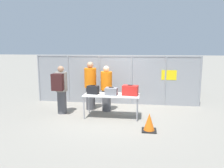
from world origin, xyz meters
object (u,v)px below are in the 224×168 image
suitcase_grey (111,91)px  suitcase_red (130,90)px  traveler_hooded (61,88)px  security_worker_near (106,88)px  suitcase_black (93,90)px  security_worker_far (90,85)px  inspection_table (112,96)px  utility_trailer (163,85)px  traffic_cone (149,123)px

suitcase_grey → suitcase_red: size_ratio=0.77×
suitcase_grey → suitcase_red: 0.64m
traveler_hooded → security_worker_near: (1.54, 0.58, -0.07)m
suitcase_black → security_worker_near: (0.35, 0.67, -0.05)m
suitcase_black → suitcase_grey: size_ratio=1.00×
traveler_hooded → security_worker_far: security_worker_far is taller
inspection_table → traveler_hooded: bearing=175.8°
inspection_table → suitcase_grey: suitcase_grey is taller
inspection_table → suitcase_black: suitcase_black is taller
security_worker_far → suitcase_grey: bearing=146.7°
suitcase_red → security_worker_near: security_worker_near is taller
suitcase_red → utility_trailer: suitcase_red is taller
inspection_table → traffic_cone: bearing=-41.3°
suitcase_grey → security_worker_far: size_ratio=0.23×
traveler_hooded → traffic_cone: (3.09, -1.23, -0.71)m
suitcase_grey → traveler_hooded: 1.84m
suitcase_red → utility_trailer: size_ratio=0.13×
traveler_hooded → utility_trailer: traveler_hooded is taller
traveler_hooded → suitcase_red: bearing=-5.2°
suitcase_grey → security_worker_far: 1.26m
suitcase_grey → security_worker_far: (-0.93, 0.85, 0.04)m
suitcase_red → security_worker_near: bearing=142.5°
suitcase_black → utility_trailer: 5.10m
suitcase_red → security_worker_far: (-1.57, 0.84, -0.00)m
suitcase_red → security_worker_near: 1.17m
inspection_table → suitcase_grey: (-0.01, -0.00, 0.18)m
suitcase_grey → security_worker_far: security_worker_far is taller
suitcase_red → security_worker_far: 1.78m
security_worker_far → utility_trailer: security_worker_far is taller
inspection_table → suitcase_black: (-0.65, 0.05, 0.20)m
suitcase_black → security_worker_far: 0.86m
security_worker_near → security_worker_far: (-0.64, 0.13, 0.07)m
suitcase_black → traffic_cone: (1.90, -1.14, -0.69)m
suitcase_grey → traveler_hooded: traveler_hooded is taller
security_worker_far → traffic_cone: (2.18, -1.95, -0.71)m
inspection_table → suitcase_red: size_ratio=3.45×
security_worker_far → suitcase_red: bearing=161.0°
inspection_table → utility_trailer: bearing=64.6°
suitcase_black → suitcase_grey: suitcase_black is taller
traffic_cone → suitcase_red: bearing=119.2°
suitcase_black → traffic_cone: suitcase_black is taller
security_worker_near → inspection_table: bearing=122.7°
suitcase_black → suitcase_red: suitcase_red is taller
suitcase_red → security_worker_far: security_worker_far is taller
suitcase_black → utility_trailer: bearing=57.8°
suitcase_black → security_worker_far: (-0.29, 0.81, 0.02)m
suitcase_red → inspection_table: bearing=-179.3°
security_worker_near → utility_trailer: (2.36, 3.63, -0.44)m
suitcase_black → security_worker_far: size_ratio=0.23×
utility_trailer → traffic_cone: size_ratio=7.95×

